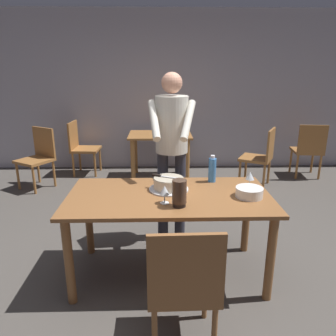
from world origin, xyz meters
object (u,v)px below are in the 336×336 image
(main_dining_table, at_px, (169,207))
(wine_glass_far, at_px, (250,176))
(cake_knife, at_px, (161,176))
(background_table, at_px, (160,144))
(background_chair_1, at_px, (308,148))
(water_bottle, at_px, (212,170))
(background_chair_2, at_px, (38,156))
(background_chair_0, at_px, (261,155))
(plate_stack, at_px, (249,192))
(wine_glass_near, at_px, (165,191))
(person_cutting_cake, at_px, (172,140))
(background_chair_3, at_px, (81,146))
(chair_near_side, at_px, (184,283))
(hurricane_lamp, at_px, (179,193))
(cake_on_platter, at_px, (168,184))

(main_dining_table, xyz_separation_m, wine_glass_far, (0.71, 0.15, 0.21))
(main_dining_table, bearing_deg, cake_knife, 115.27)
(background_table, xyz_separation_m, background_chair_1, (2.44, -0.02, -0.09))
(water_bottle, distance_m, background_table, 2.38)
(main_dining_table, distance_m, water_bottle, 0.56)
(background_chair_2, bearing_deg, background_chair_0, -1.16)
(main_dining_table, height_order, water_bottle, water_bottle)
(plate_stack, height_order, background_chair_0, background_chair_0)
(main_dining_table, distance_m, background_chair_1, 3.52)
(wine_glass_near, xyz_separation_m, person_cutting_cake, (0.08, 0.82, 0.22))
(background_chair_2, bearing_deg, plate_stack, -42.32)
(water_bottle, bearing_deg, wine_glass_far, -27.77)
(wine_glass_far, xyz_separation_m, background_chair_3, (-2.11, 2.74, -0.36))
(plate_stack, relative_size, chair_near_side, 0.24)
(background_chair_1, bearing_deg, background_chair_2, -175.50)
(background_chair_3, bearing_deg, background_chair_1, -4.38)
(background_chair_0, bearing_deg, background_chair_2, 178.84)
(main_dining_table, height_order, background_chair_0, background_chair_0)
(hurricane_lamp, xyz_separation_m, background_table, (-0.14, 2.86, -0.28))
(background_chair_2, bearing_deg, wine_glass_far, -38.88)
(plate_stack, relative_size, person_cutting_cake, 0.13)
(person_cutting_cake, bearing_deg, water_bottle, -42.37)
(plate_stack, relative_size, background_chair_3, 0.24)
(cake_knife, relative_size, water_bottle, 1.02)
(chair_near_side, relative_size, background_table, 0.90)
(background_chair_1, bearing_deg, water_bottle, -130.64)
(cake_knife, xyz_separation_m, hurricane_lamp, (0.14, -0.38, -0.01))
(background_chair_0, bearing_deg, person_cutting_cake, -132.31)
(wine_glass_far, xyz_separation_m, background_chair_1, (1.66, 2.45, -0.36))
(wine_glass_near, distance_m, chair_near_side, 0.74)
(background_table, xyz_separation_m, background_chair_2, (-1.84, -0.36, -0.09))
(hurricane_lamp, height_order, chair_near_side, hurricane_lamp)
(main_dining_table, distance_m, background_chair_3, 3.22)
(wine_glass_near, height_order, background_chair_0, background_chair_0)
(hurricane_lamp, height_order, background_chair_3, hurricane_lamp)
(water_bottle, distance_m, person_cutting_cake, 0.53)
(cake_on_platter, bearing_deg, chair_near_side, -85.80)
(person_cutting_cake, bearing_deg, wine_glass_near, -95.86)
(main_dining_table, relative_size, wine_glass_far, 11.67)
(main_dining_table, relative_size, background_table, 1.68)
(background_chair_3, bearing_deg, background_chair_0, -13.61)
(main_dining_table, xyz_separation_m, person_cutting_cake, (0.04, 0.64, 0.43))
(cake_knife, height_order, hurricane_lamp, hurricane_lamp)
(main_dining_table, xyz_separation_m, background_chair_2, (-1.91, 2.27, -0.15))
(water_bottle, bearing_deg, cake_knife, -159.96)
(wine_glass_far, distance_m, background_chair_0, 2.21)
(hurricane_lamp, distance_m, background_chair_3, 3.47)
(background_chair_2, bearing_deg, hurricane_lamp, -51.64)
(wine_glass_far, height_order, hurricane_lamp, hurricane_lamp)
(background_chair_1, xyz_separation_m, background_chair_2, (-4.27, -0.34, 0.00))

